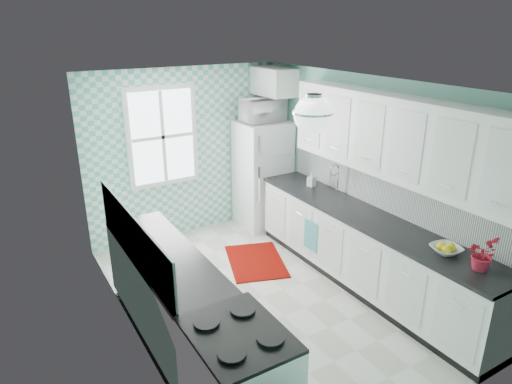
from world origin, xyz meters
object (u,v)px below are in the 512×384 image
sink (326,196)px  microwave (263,110)px  fridge (262,174)px  fruit_bowl (446,250)px  potted_plant (482,254)px  ceiling_light (313,114)px

sink → microwave: microwave is taller
fridge → fruit_bowl: bearing=-90.4°
fruit_bowl → potted_plant: potted_plant is taller
sink → potted_plant: 2.22m
microwave → potted_plant: bearing=90.1°
sink → potted_plant: size_ratio=1.73×
ceiling_light → potted_plant: 2.01m
ceiling_light → microwave: (1.11, 2.61, -0.48)m
ceiling_light → potted_plant: ceiling_light is taller
fridge → fruit_bowl: 3.30m
sink → potted_plant: sink is taller
sink → microwave: (-0.09, 1.44, 0.91)m
ceiling_light → microwave: ceiling_light is taller
ceiling_light → fruit_bowl: bearing=-29.5°
ceiling_light → fridge: size_ratio=0.21×
ceiling_light → microwave: size_ratio=0.57×
ceiling_light → fruit_bowl: 1.93m
sink → microwave: 1.71m
fridge → sink: bearing=-88.2°
sink → potted_plant: (-0.00, -2.22, 0.16)m
ceiling_light → microwave: bearing=67.0°
fridge → potted_plant: size_ratio=5.41×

